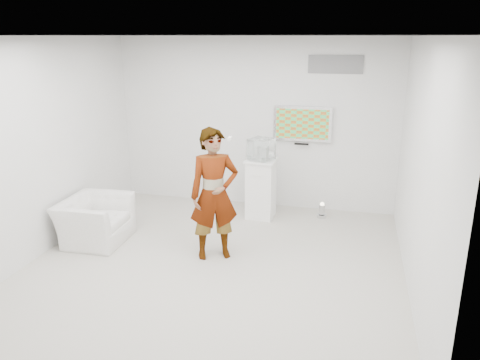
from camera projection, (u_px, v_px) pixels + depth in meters
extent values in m
cube|color=#ADA79E|center=(216.00, 263.00, 6.44)|extent=(5.00, 5.00, 0.01)
cube|color=#2F2F32|center=(212.00, 36.00, 5.56)|extent=(5.00, 5.00, 0.01)
cube|color=silver|center=(255.00, 124.00, 8.32)|extent=(5.00, 0.01, 3.00)
cube|color=silver|center=(122.00, 234.00, 3.68)|extent=(5.00, 0.01, 3.00)
cube|color=silver|center=(44.00, 147.00, 6.57)|extent=(0.01, 5.00, 3.00)
cube|color=silver|center=(420.00, 171.00, 5.43)|extent=(0.01, 5.00, 3.00)
cube|color=silver|center=(303.00, 124.00, 8.06)|extent=(1.00, 0.08, 0.60)
cube|color=slate|center=(336.00, 64.00, 7.69)|extent=(0.90, 0.02, 0.30)
imported|color=white|center=(214.00, 194.00, 6.39)|extent=(0.80, 0.69, 1.84)
imported|color=white|center=(95.00, 220.00, 7.06)|extent=(0.92, 1.05, 0.67)
cube|color=white|center=(261.00, 188.00, 7.97)|extent=(0.52, 0.52, 1.02)
cylinder|color=silver|center=(322.00, 210.00, 8.04)|extent=(0.21, 0.21, 0.26)
cube|color=white|center=(261.00, 149.00, 7.76)|extent=(0.45, 0.45, 0.36)
cube|color=white|center=(261.00, 153.00, 7.78)|extent=(0.07, 0.17, 0.23)
cube|color=white|center=(230.00, 139.00, 6.37)|extent=(0.05, 0.15, 0.04)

